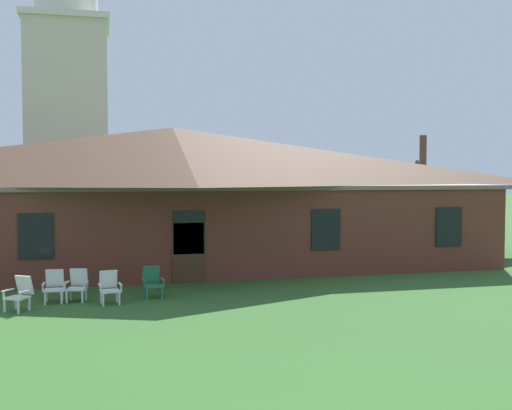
{
  "coord_description": "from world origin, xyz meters",
  "views": [
    {
      "loc": [
        -2.88,
        -5.99,
        3.77
      ],
      "look_at": [
        0.87,
        9.15,
        3.01
      ],
      "focal_mm": 43.33,
      "sensor_mm": 36.0,
      "label": 1
    }
  ],
  "objects_px": {
    "lawn_chair_near_door": "(54,285)",
    "lawn_chair_right_end": "(152,281)",
    "lawn_chair_left_end": "(78,284)",
    "lawn_chair_by_porch": "(20,293)",
    "lawn_chair_middle": "(109,286)"
  },
  "relations": [
    {
      "from": "lawn_chair_near_door",
      "to": "lawn_chair_left_end",
      "type": "bearing_deg",
      "value": 1.1
    },
    {
      "from": "lawn_chair_by_porch",
      "to": "lawn_chair_middle",
      "type": "distance_m",
      "value": 2.45
    },
    {
      "from": "lawn_chair_left_end",
      "to": "lawn_chair_near_door",
      "type": "bearing_deg",
      "value": -178.9
    },
    {
      "from": "lawn_chair_left_end",
      "to": "lawn_chair_middle",
      "type": "relative_size",
      "value": 1.0
    },
    {
      "from": "lawn_chair_by_porch",
      "to": "lawn_chair_middle",
      "type": "relative_size",
      "value": 1.0
    },
    {
      "from": "lawn_chair_by_porch",
      "to": "lawn_chair_near_door",
      "type": "distance_m",
      "value": 1.28
    },
    {
      "from": "lawn_chair_by_porch",
      "to": "lawn_chair_right_end",
      "type": "distance_m",
      "value": 3.83
    },
    {
      "from": "lawn_chair_left_end",
      "to": "lawn_chair_middle",
      "type": "xyz_separation_m",
      "value": [
        0.92,
        -0.59,
        0.0
      ]
    },
    {
      "from": "lawn_chair_right_end",
      "to": "lawn_chair_left_end",
      "type": "bearing_deg",
      "value": 179.45
    },
    {
      "from": "lawn_chair_by_porch",
      "to": "lawn_chair_middle",
      "type": "xyz_separation_m",
      "value": [
        2.42,
        0.39,
        0.0
      ]
    },
    {
      "from": "lawn_chair_by_porch",
      "to": "lawn_chair_near_door",
      "type": "bearing_deg",
      "value": 49.04
    },
    {
      "from": "lawn_chair_near_door",
      "to": "lawn_chair_right_end",
      "type": "height_order",
      "value": "same"
    },
    {
      "from": "lawn_chair_near_door",
      "to": "lawn_chair_by_porch",
      "type": "bearing_deg",
      "value": -130.96
    },
    {
      "from": "lawn_chair_near_door",
      "to": "lawn_chair_middle",
      "type": "distance_m",
      "value": 1.68
    },
    {
      "from": "lawn_chair_by_porch",
      "to": "lawn_chair_near_door",
      "type": "height_order",
      "value": "same"
    }
  ]
}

